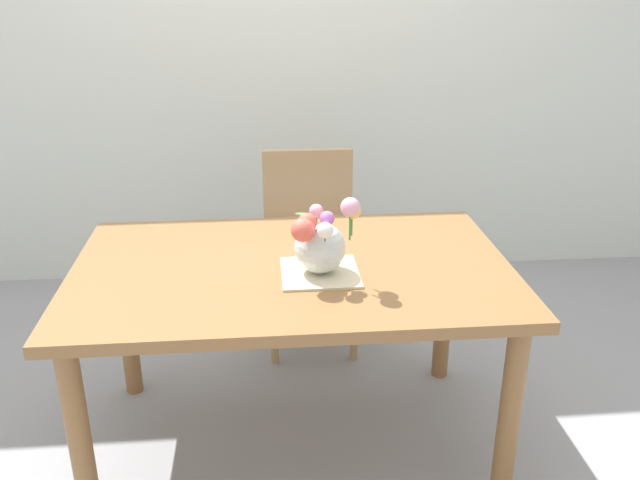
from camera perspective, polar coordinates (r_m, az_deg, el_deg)
name	(u,v)px	position (r m, az deg, el deg)	size (l,w,h in m)	color
ground_plane	(295,440)	(2.66, -2.15, -16.71)	(12.00, 12.00, 0.00)	#939399
back_wall	(274,24)	(3.68, -3.94, 17.96)	(7.00, 0.10, 2.80)	silver
dining_table	(292,289)	(2.31, -2.38, -4.21)	(1.49, 0.94, 0.74)	olive
chair_far	(310,235)	(3.11, -0.88, 0.46)	(0.42, 0.42, 0.90)	tan
placemat	(320,272)	(2.20, 0.00, -2.79)	(0.25, 0.25, 0.01)	beige
flower_vase	(321,242)	(2.14, 0.05, -0.15)	(0.22, 0.21, 0.28)	silver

